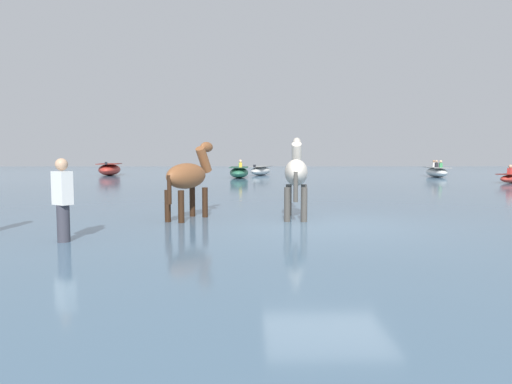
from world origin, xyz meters
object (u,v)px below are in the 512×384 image
horse_trailing_chestnut (189,178)px  boat_near_port (437,172)px  horse_lead_pinto (296,175)px  boat_far_offshore (239,172)px  boat_far_inshore (261,171)px  person_onlooker_right (63,205)px  boat_mid_channel (110,169)px

horse_trailing_chestnut → boat_near_port: horse_trailing_chestnut is taller
horse_lead_pinto → horse_trailing_chestnut: 2.40m
boat_near_port → boat_far_offshore: bearing=-175.8°
boat_far_offshore → horse_trailing_chestnut: bearing=-92.1°
horse_lead_pinto → horse_trailing_chestnut: (-2.39, -0.12, -0.07)m
boat_far_inshore → person_onlooker_right: (-3.91, -26.49, 0.26)m
horse_trailing_chestnut → boat_far_offshore: (0.71, 19.69, -0.55)m
boat_far_offshore → boat_mid_channel: bearing=157.3°
horse_lead_pinto → boat_far_offshore: (-1.68, 19.57, -0.62)m
horse_lead_pinto → boat_mid_channel: size_ratio=0.49×
person_onlooker_right → boat_mid_channel: bearing=105.3°
horse_trailing_chestnut → horse_lead_pinto: bearing=3.0°
horse_trailing_chestnut → boat_far_offshore: horse_trailing_chestnut is taller
person_onlooker_right → horse_lead_pinto: bearing=34.7°
horse_trailing_chestnut → boat_mid_channel: bearing=110.6°
boat_near_port → boat_far_offshore: boat_far_offshore is taller
boat_far_offshore → person_onlooker_right: person_onlooker_right is taller
horse_lead_pinto → boat_near_port: horse_lead_pinto is taller
horse_lead_pinto → boat_far_inshore: size_ratio=0.57×
boat_mid_channel → boat_far_inshore: bearing=0.4°
horse_trailing_chestnut → boat_mid_channel: size_ratio=0.47×
boat_mid_channel → boat_near_port: bearing=-7.5°
horse_trailing_chestnut → person_onlooker_right: size_ratio=1.23×
horse_trailing_chestnut → boat_near_port: size_ratio=0.53×
boat_far_inshore → person_onlooker_right: bearing=-98.4°
boat_mid_channel → person_onlooker_right: 27.39m
boat_far_offshore → boat_far_inshore: boat_far_offshore is taller
boat_near_port → boat_far_offshore: size_ratio=1.08×
boat_far_offshore → boat_far_inshore: size_ratio=0.96×
horse_trailing_chestnut → person_onlooker_right: bearing=-121.9°
horse_trailing_chestnut → boat_far_offshore: 19.71m
horse_lead_pinto → boat_far_offshore: size_ratio=0.60×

